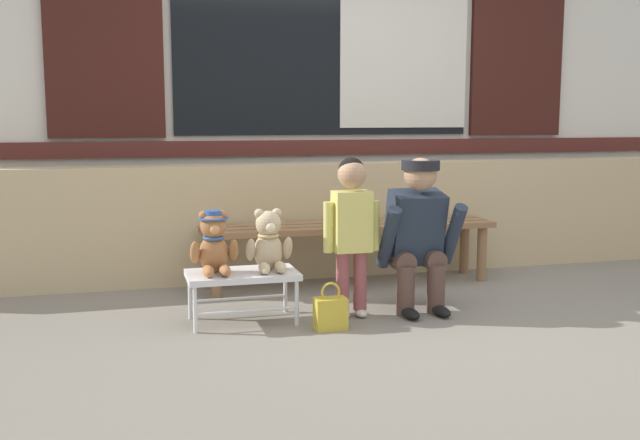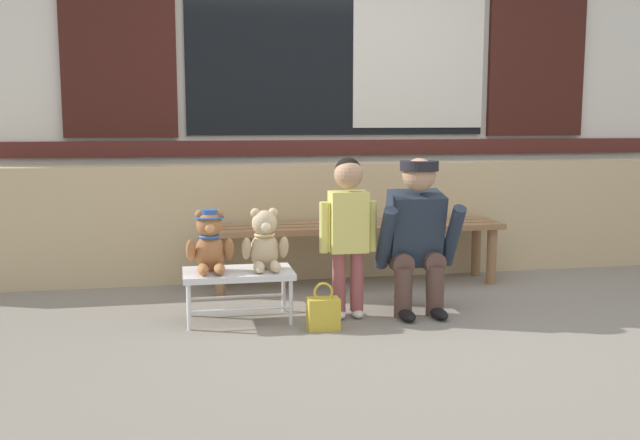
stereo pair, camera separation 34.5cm
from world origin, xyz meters
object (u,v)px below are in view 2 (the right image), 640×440
object	(u,v)px
small_display_bench	(238,276)
handbag_on_ground	(323,313)
wooden_bench_long	(356,234)
adult_crouching	(417,235)
teddy_bear_plain	(265,242)
teddy_bear_with_hat	(210,242)
child_standing	(348,220)

from	to	relation	value
small_display_bench	handbag_on_ground	xyz separation A→B (m)	(0.46, -0.28, -0.17)
wooden_bench_long	handbag_on_ground	bearing A→B (deg)	-113.07
small_display_bench	adult_crouching	xyz separation A→B (m)	(1.09, -0.03, 0.21)
small_display_bench	adult_crouching	bearing A→B (deg)	-1.33
wooden_bench_long	teddy_bear_plain	xyz separation A→B (m)	(-0.74, -0.76, 0.09)
teddy_bear_with_hat	child_standing	world-z (taller)	child_standing
child_standing	adult_crouching	world-z (taller)	child_standing
child_standing	adult_crouching	size ratio (longest dim) A/B	1.01
adult_crouching	teddy_bear_plain	bearing A→B (deg)	178.35
teddy_bear_with_hat	teddy_bear_plain	xyz separation A→B (m)	(0.32, -0.00, -0.01)
handbag_on_ground	teddy_bear_with_hat	bearing A→B (deg)	155.52
wooden_bench_long	child_standing	distance (m)	0.88
handbag_on_ground	small_display_bench	bearing A→B (deg)	148.59
teddy_bear_with_hat	adult_crouching	xyz separation A→B (m)	(1.25, -0.03, 0.01)
wooden_bench_long	handbag_on_ground	size ratio (longest dim) A/B	7.72
wooden_bench_long	small_display_bench	distance (m)	1.18
teddy_bear_plain	handbag_on_ground	bearing A→B (deg)	-43.42
adult_crouching	small_display_bench	bearing A→B (deg)	178.67
wooden_bench_long	adult_crouching	bearing A→B (deg)	-76.38
teddy_bear_with_hat	wooden_bench_long	bearing A→B (deg)	35.60
handbag_on_ground	adult_crouching	bearing A→B (deg)	21.82
small_display_bench	handbag_on_ground	world-z (taller)	small_display_bench
child_standing	teddy_bear_plain	bearing A→B (deg)	172.96
wooden_bench_long	teddy_bear_with_hat	world-z (taller)	teddy_bear_with_hat
wooden_bench_long	handbag_on_ground	world-z (taller)	wooden_bench_long
teddy_bear_with_hat	teddy_bear_plain	distance (m)	0.32
handbag_on_ground	teddy_bear_plain	bearing A→B (deg)	136.58
wooden_bench_long	teddy_bear_plain	distance (m)	1.06
small_display_bench	teddy_bear_plain	size ratio (longest dim) A/B	1.76
teddy_bear_with_hat	teddy_bear_plain	bearing A→B (deg)	-0.13
teddy_bear_plain	child_standing	xyz separation A→B (m)	(0.49, -0.06, 0.13)
wooden_bench_long	teddy_bear_plain	world-z (taller)	teddy_bear_plain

